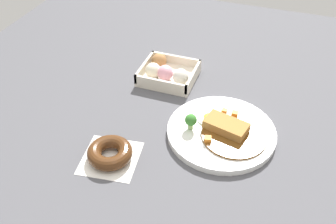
{
  "coord_description": "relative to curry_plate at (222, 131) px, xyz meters",
  "views": [
    {
      "loc": [
        0.25,
        -0.78,
        0.7
      ],
      "look_at": [
        -0.02,
        -0.03,
        0.03
      ],
      "focal_mm": 40.31,
      "sensor_mm": 36.0,
      "label": 1
    }
  ],
  "objects": [
    {
      "name": "ground_plane",
      "position": [
        -0.14,
        0.04,
        -0.01
      ],
      "size": [
        1.6,
        1.6,
        0.0
      ],
      "primitive_type": "plane",
      "color": "#4C4C51"
    },
    {
      "name": "curry_plate",
      "position": [
        0.0,
        0.0,
        0.0
      ],
      "size": [
        0.29,
        0.29,
        0.06
      ],
      "color": "white",
      "rests_on": "ground_plane"
    },
    {
      "name": "donut_box",
      "position": [
        -0.23,
        0.2,
        0.01
      ],
      "size": [
        0.17,
        0.16,
        0.06
      ],
      "color": "beige",
      "rests_on": "ground_plane"
    },
    {
      "name": "chocolate_ring_donut",
      "position": [
        -0.25,
        -0.18,
        0.01
      ],
      "size": [
        0.16,
        0.16,
        0.04
      ],
      "color": "white",
      "rests_on": "ground_plane"
    }
  ]
}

